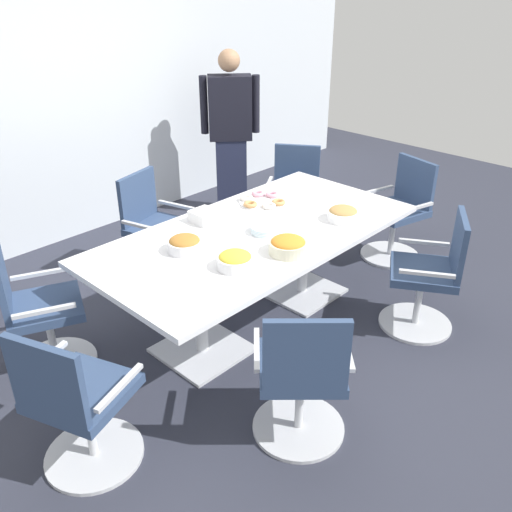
% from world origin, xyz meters
% --- Properties ---
extents(ground_plane, '(10.00, 10.00, 0.01)m').
position_xyz_m(ground_plane, '(0.00, 0.00, -0.01)').
color(ground_plane, '#2D303D').
extents(back_wall, '(8.00, 0.10, 2.80)m').
position_xyz_m(back_wall, '(0.00, 2.40, 1.40)').
color(back_wall, silver).
rests_on(back_wall, ground).
extents(conference_table, '(2.40, 1.20, 0.75)m').
position_xyz_m(conference_table, '(0.00, 0.00, 0.63)').
color(conference_table, white).
rests_on(conference_table, ground).
extents(office_chair_0, '(0.66, 0.66, 0.91)m').
position_xyz_m(office_chair_0, '(1.67, -0.20, 0.41)').
color(office_chair_0, silver).
rests_on(office_chair_0, ground).
extents(office_chair_1, '(0.75, 0.75, 0.91)m').
position_xyz_m(office_chair_1, '(1.29, 0.72, 0.41)').
color(office_chair_1, silver).
rests_on(office_chair_1, ground).
extents(office_chair_2, '(0.66, 0.66, 0.91)m').
position_xyz_m(office_chair_2, '(-0.08, 1.10, 0.41)').
color(office_chair_2, silver).
rests_on(office_chair_2, ground).
extents(office_chair_3, '(0.71, 0.71, 0.91)m').
position_xyz_m(office_chair_3, '(-1.38, 0.64, 0.41)').
color(office_chair_3, silver).
rests_on(office_chair_3, ground).
extents(office_chair_4, '(0.69, 0.69, 0.91)m').
position_xyz_m(office_chair_4, '(-1.64, -0.30, 0.41)').
color(office_chair_4, silver).
rests_on(office_chair_4, ground).
extents(office_chair_5, '(0.76, 0.76, 0.91)m').
position_xyz_m(office_chair_5, '(-0.69, -1.00, 0.41)').
color(office_chair_5, silver).
rests_on(office_chair_5, ground).
extents(office_chair_6, '(0.74, 0.74, 0.91)m').
position_xyz_m(office_chair_6, '(0.81, -0.97, 0.41)').
color(office_chair_6, silver).
rests_on(office_chair_6, ground).
extents(person_standing_1, '(0.51, 0.46, 1.70)m').
position_xyz_m(person_standing_1, '(1.37, 1.67, 0.89)').
color(person_standing_1, '#232842').
rests_on(person_standing_1, ground).
extents(snack_bowl_chips_yellow, '(0.23, 0.23, 0.11)m').
position_xyz_m(snack_bowl_chips_yellow, '(-0.47, -0.27, 0.80)').
color(snack_bowl_chips_yellow, white).
rests_on(snack_bowl_chips_yellow, conference_table).
extents(snack_bowl_pretzels, '(0.23, 0.23, 0.11)m').
position_xyz_m(snack_bowl_pretzels, '(-0.54, 0.13, 0.80)').
color(snack_bowl_pretzels, white).
rests_on(snack_bowl_pretzels, conference_table).
extents(snack_bowl_chips_orange, '(0.25, 0.25, 0.12)m').
position_xyz_m(snack_bowl_chips_orange, '(-0.10, -0.38, 0.81)').
color(snack_bowl_chips_orange, beige).
rests_on(snack_bowl_chips_orange, conference_table).
extents(snack_bowl_cookies, '(0.23, 0.23, 0.11)m').
position_xyz_m(snack_bowl_cookies, '(0.58, -0.33, 0.80)').
color(snack_bowl_cookies, white).
rests_on(snack_bowl_cookies, conference_table).
extents(donut_platter, '(0.38, 0.37, 0.04)m').
position_xyz_m(donut_platter, '(0.42, 0.33, 0.77)').
color(donut_platter, white).
rests_on(donut_platter, conference_table).
extents(plate_stack, '(0.21, 0.21, 0.05)m').
position_xyz_m(plate_stack, '(0.03, -0.07, 0.77)').
color(plate_stack, white).
rests_on(plate_stack, conference_table).
extents(napkin_pile, '(0.17, 0.17, 0.09)m').
position_xyz_m(napkin_pile, '(-0.14, 0.39, 0.79)').
color(napkin_pile, white).
rests_on(napkin_pile, conference_table).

